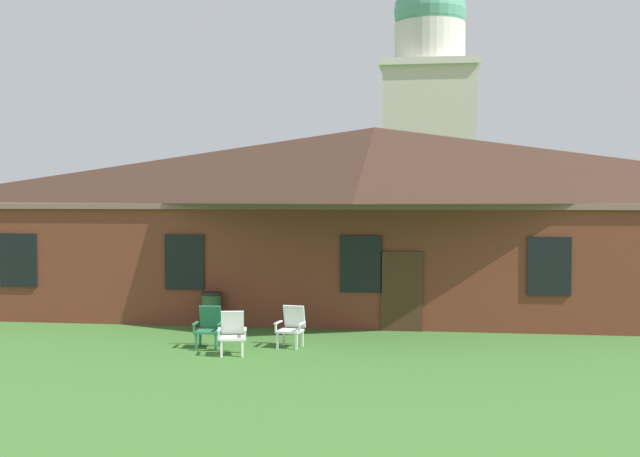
{
  "coord_description": "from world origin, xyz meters",
  "views": [
    {
      "loc": [
        1.86,
        -5.07,
        3.49
      ],
      "look_at": [
        -0.18,
        9.44,
        2.94
      ],
      "focal_mm": 44.88,
      "sensor_mm": 36.0,
      "label": 1
    }
  ],
  "objects_px": {
    "lawn_chair_by_porch": "(209,326)",
    "lawn_chair_left_end": "(292,325)",
    "lawn_chair_near_door": "(232,332)",
    "trash_bin": "(212,310)"
  },
  "relations": [
    {
      "from": "lawn_chair_left_end",
      "to": "lawn_chair_by_porch",
      "type": "bearing_deg",
      "value": -170.14
    },
    {
      "from": "lawn_chair_near_door",
      "to": "trash_bin",
      "type": "xyz_separation_m",
      "value": [
        -1.43,
        3.39,
        -0.0
      ]
    },
    {
      "from": "trash_bin",
      "to": "lawn_chair_by_porch",
      "type": "bearing_deg",
      "value": -75.65
    },
    {
      "from": "lawn_chair_by_porch",
      "to": "lawn_chair_near_door",
      "type": "height_order",
      "value": "same"
    },
    {
      "from": "lawn_chair_by_porch",
      "to": "lawn_chair_left_end",
      "type": "height_order",
      "value": "same"
    },
    {
      "from": "lawn_chair_left_end",
      "to": "trash_bin",
      "type": "height_order",
      "value": "trash_bin"
    },
    {
      "from": "lawn_chair_by_porch",
      "to": "lawn_chair_left_end",
      "type": "distance_m",
      "value": 1.95
    },
    {
      "from": "lawn_chair_by_porch",
      "to": "lawn_chair_near_door",
      "type": "bearing_deg",
      "value": -45.29
    },
    {
      "from": "lawn_chair_left_end",
      "to": "lawn_chair_near_door",
      "type": "bearing_deg",
      "value": -136.46
    },
    {
      "from": "lawn_chair_near_door",
      "to": "lawn_chair_left_end",
      "type": "distance_m",
      "value": 1.6
    }
  ]
}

